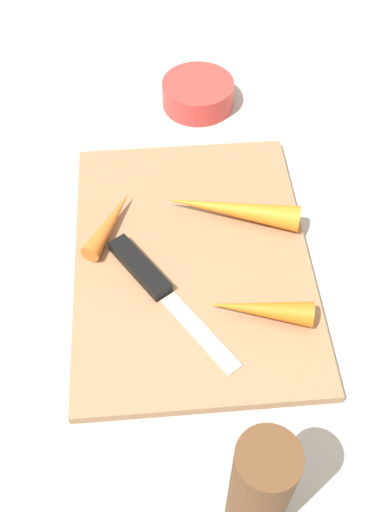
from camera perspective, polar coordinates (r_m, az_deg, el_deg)
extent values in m
plane|color=#ADA8A0|center=(0.68, 0.00, -0.61)|extent=(1.40, 1.40, 0.00)
cube|color=#99704C|center=(0.68, 0.00, -0.31)|extent=(0.36, 0.26, 0.01)
cube|color=#B7B7BC|center=(0.62, 0.49, -7.21)|extent=(0.10, 0.08, 0.00)
cube|color=black|center=(0.66, -4.96, -1.03)|extent=(0.09, 0.07, 0.01)
cone|color=orange|center=(0.70, 3.71, 4.44)|extent=(0.07, 0.16, 0.03)
cone|color=orange|center=(0.62, 6.41, -5.01)|extent=(0.05, 0.11, 0.03)
cone|color=orange|center=(0.69, -7.76, 3.10)|extent=(0.10, 0.06, 0.02)
cylinder|color=red|center=(0.87, 0.57, 15.06)|extent=(0.10, 0.10, 0.04)
cylinder|color=brown|center=(0.50, 6.42, -21.01)|extent=(0.05, 0.05, 0.14)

